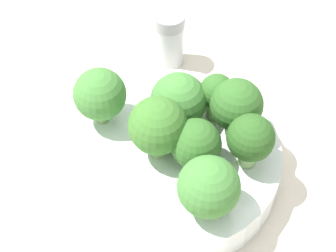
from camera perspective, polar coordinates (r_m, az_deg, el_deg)
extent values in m
plane|color=beige|center=(0.55, 0.00, -4.61)|extent=(3.00, 3.00, 0.00)
cylinder|color=silver|center=(0.54, 0.00, -3.48)|extent=(0.21, 0.21, 0.04)
cylinder|color=#84AD66|center=(0.51, 2.77, -3.08)|extent=(0.02, 0.02, 0.02)
sphere|color=#2D5B23|center=(0.49, 2.85, -1.82)|extent=(0.05, 0.05, 0.05)
cylinder|color=#7A9E5B|center=(0.54, 1.06, 1.23)|extent=(0.02, 0.02, 0.02)
sphere|color=#3D7533|center=(0.53, 1.09, 2.57)|extent=(0.05, 0.05, 0.05)
cylinder|color=#84AD66|center=(0.53, 6.74, 0.40)|extent=(0.02, 0.02, 0.03)
sphere|color=#2D5B23|center=(0.51, 6.98, 2.15)|extent=(0.05, 0.05, 0.05)
cylinder|color=#8EB770|center=(0.54, -6.73, 1.60)|extent=(0.02, 0.02, 0.03)
sphere|color=#3D7533|center=(0.53, -6.95, 3.22)|extent=(0.05, 0.05, 0.05)
cylinder|color=#84AD66|center=(0.51, -0.87, -1.91)|extent=(0.02, 0.02, 0.03)
sphere|color=#386B28|center=(0.49, -0.91, -0.18)|extent=(0.05, 0.05, 0.05)
cylinder|color=#8EB770|center=(0.48, 3.97, -7.62)|extent=(0.02, 0.02, 0.02)
sphere|color=#3D7533|center=(0.46, 4.11, -6.20)|extent=(0.05, 0.05, 0.05)
cylinder|color=#84AD66|center=(0.51, 8.13, -2.71)|extent=(0.02, 0.02, 0.03)
sphere|color=#28511E|center=(0.49, 8.40, -1.19)|extent=(0.04, 0.04, 0.04)
cylinder|color=#84AD66|center=(0.54, 4.85, 2.06)|extent=(0.02, 0.02, 0.03)
sphere|color=#2D5B23|center=(0.53, 4.99, 3.55)|extent=(0.03, 0.03, 0.03)
cylinder|color=#B2B7BC|center=(0.64, 0.13, 8.30)|extent=(0.03, 0.03, 0.05)
cylinder|color=gray|center=(0.62, 0.13, 10.66)|extent=(0.03, 0.03, 0.01)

